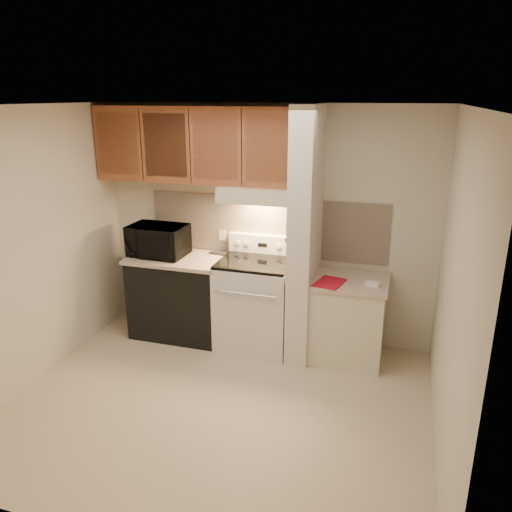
% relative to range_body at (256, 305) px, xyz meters
% --- Properties ---
extents(floor, '(3.60, 3.60, 0.00)m').
position_rel_range_body_xyz_m(floor, '(0.00, -1.16, -0.46)').
color(floor, beige).
rests_on(floor, ground).
extents(ceiling, '(3.60, 3.60, 0.00)m').
position_rel_range_body_xyz_m(ceiling, '(0.00, -1.16, 2.04)').
color(ceiling, white).
rests_on(ceiling, wall_back).
extents(wall_back, '(3.60, 2.50, 0.02)m').
position_rel_range_body_xyz_m(wall_back, '(0.00, 0.34, 0.79)').
color(wall_back, beige).
rests_on(wall_back, floor).
extents(wall_left, '(0.02, 3.00, 2.50)m').
position_rel_range_body_xyz_m(wall_left, '(-1.80, -1.16, 0.79)').
color(wall_left, beige).
rests_on(wall_left, floor).
extents(wall_right, '(0.02, 3.00, 2.50)m').
position_rel_range_body_xyz_m(wall_right, '(1.80, -1.16, 0.79)').
color(wall_right, beige).
rests_on(wall_right, floor).
extents(backsplash, '(2.60, 0.02, 0.63)m').
position_rel_range_body_xyz_m(backsplash, '(0.00, 0.33, 0.78)').
color(backsplash, beige).
rests_on(backsplash, wall_back).
extents(range_body, '(0.76, 0.65, 0.92)m').
position_rel_range_body_xyz_m(range_body, '(0.00, 0.00, 0.00)').
color(range_body, silver).
rests_on(range_body, floor).
extents(oven_window, '(0.50, 0.01, 0.30)m').
position_rel_range_body_xyz_m(oven_window, '(0.00, -0.32, 0.04)').
color(oven_window, black).
rests_on(oven_window, range_body).
extents(oven_handle, '(0.65, 0.02, 0.02)m').
position_rel_range_body_xyz_m(oven_handle, '(0.00, -0.35, 0.26)').
color(oven_handle, silver).
rests_on(oven_handle, range_body).
extents(cooktop, '(0.74, 0.64, 0.03)m').
position_rel_range_body_xyz_m(cooktop, '(0.00, 0.00, 0.48)').
color(cooktop, black).
rests_on(cooktop, range_body).
extents(range_backguard, '(0.76, 0.08, 0.20)m').
position_rel_range_body_xyz_m(range_backguard, '(0.00, 0.28, 0.59)').
color(range_backguard, silver).
rests_on(range_backguard, range_body).
extents(range_display, '(0.10, 0.01, 0.04)m').
position_rel_range_body_xyz_m(range_display, '(0.00, 0.24, 0.59)').
color(range_display, black).
rests_on(range_display, range_backguard).
extents(range_knob_left_outer, '(0.05, 0.02, 0.05)m').
position_rel_range_body_xyz_m(range_knob_left_outer, '(-0.28, 0.24, 0.59)').
color(range_knob_left_outer, silver).
rests_on(range_knob_left_outer, range_backguard).
extents(range_knob_left_inner, '(0.05, 0.02, 0.05)m').
position_rel_range_body_xyz_m(range_knob_left_inner, '(-0.18, 0.24, 0.59)').
color(range_knob_left_inner, silver).
rests_on(range_knob_left_inner, range_backguard).
extents(range_knob_right_inner, '(0.05, 0.02, 0.05)m').
position_rel_range_body_xyz_m(range_knob_right_inner, '(0.18, 0.24, 0.59)').
color(range_knob_right_inner, silver).
rests_on(range_knob_right_inner, range_backguard).
extents(range_knob_right_outer, '(0.05, 0.02, 0.05)m').
position_rel_range_body_xyz_m(range_knob_right_outer, '(0.28, 0.24, 0.59)').
color(range_knob_right_outer, silver).
rests_on(range_knob_right_outer, range_backguard).
extents(dishwasher_front, '(1.00, 0.63, 0.87)m').
position_rel_range_body_xyz_m(dishwasher_front, '(-0.88, 0.01, -0.03)').
color(dishwasher_front, black).
rests_on(dishwasher_front, floor).
extents(left_countertop, '(1.04, 0.67, 0.04)m').
position_rel_range_body_xyz_m(left_countertop, '(-0.88, 0.01, 0.43)').
color(left_countertop, beige).
rests_on(left_countertop, dishwasher_front).
extents(spoon_rest, '(0.24, 0.10, 0.02)m').
position_rel_range_body_xyz_m(spoon_rest, '(-0.48, 0.21, 0.46)').
color(spoon_rest, black).
rests_on(spoon_rest, left_countertop).
extents(teal_jar, '(0.12, 0.12, 0.11)m').
position_rel_range_body_xyz_m(teal_jar, '(-1.16, 0.23, 0.50)').
color(teal_jar, '#2F6960').
rests_on(teal_jar, left_countertop).
extents(outlet, '(0.08, 0.01, 0.12)m').
position_rel_range_body_xyz_m(outlet, '(-0.48, 0.32, 0.64)').
color(outlet, beige).
rests_on(outlet, backsplash).
extents(microwave, '(0.61, 0.42, 0.34)m').
position_rel_range_body_xyz_m(microwave, '(-1.10, -0.01, 0.62)').
color(microwave, black).
rests_on(microwave, left_countertop).
extents(partition_pillar, '(0.22, 0.70, 2.50)m').
position_rel_range_body_xyz_m(partition_pillar, '(0.51, -0.01, 0.79)').
color(partition_pillar, silver).
rests_on(partition_pillar, floor).
extents(pillar_trim, '(0.01, 0.70, 0.04)m').
position_rel_range_body_xyz_m(pillar_trim, '(0.39, -0.01, 0.84)').
color(pillar_trim, '#985331').
rests_on(pillar_trim, partition_pillar).
extents(knife_strip, '(0.02, 0.42, 0.04)m').
position_rel_range_body_xyz_m(knife_strip, '(0.39, -0.06, 0.86)').
color(knife_strip, black).
rests_on(knife_strip, partition_pillar).
extents(knife_blade_a, '(0.01, 0.03, 0.16)m').
position_rel_range_body_xyz_m(knife_blade_a, '(0.38, -0.22, 0.76)').
color(knife_blade_a, silver).
rests_on(knife_blade_a, knife_strip).
extents(knife_handle_a, '(0.02, 0.02, 0.10)m').
position_rel_range_body_xyz_m(knife_handle_a, '(0.38, -0.22, 0.91)').
color(knife_handle_a, black).
rests_on(knife_handle_a, knife_strip).
extents(knife_blade_b, '(0.01, 0.04, 0.18)m').
position_rel_range_body_xyz_m(knife_blade_b, '(0.38, -0.13, 0.75)').
color(knife_blade_b, silver).
rests_on(knife_blade_b, knife_strip).
extents(knife_handle_b, '(0.02, 0.02, 0.10)m').
position_rel_range_body_xyz_m(knife_handle_b, '(0.38, -0.14, 0.91)').
color(knife_handle_b, black).
rests_on(knife_handle_b, knife_strip).
extents(knife_blade_c, '(0.01, 0.04, 0.20)m').
position_rel_range_body_xyz_m(knife_blade_c, '(0.38, -0.06, 0.74)').
color(knife_blade_c, silver).
rests_on(knife_blade_c, knife_strip).
extents(knife_handle_c, '(0.02, 0.02, 0.10)m').
position_rel_range_body_xyz_m(knife_handle_c, '(0.38, -0.06, 0.91)').
color(knife_handle_c, black).
rests_on(knife_handle_c, knife_strip).
extents(knife_blade_d, '(0.01, 0.04, 0.16)m').
position_rel_range_body_xyz_m(knife_blade_d, '(0.38, 0.01, 0.76)').
color(knife_blade_d, silver).
rests_on(knife_blade_d, knife_strip).
extents(knife_handle_d, '(0.02, 0.02, 0.10)m').
position_rel_range_body_xyz_m(knife_handle_d, '(0.38, 0.02, 0.91)').
color(knife_handle_d, black).
rests_on(knife_handle_d, knife_strip).
extents(knife_blade_e, '(0.01, 0.04, 0.18)m').
position_rel_range_body_xyz_m(knife_blade_e, '(0.38, 0.11, 0.75)').
color(knife_blade_e, silver).
rests_on(knife_blade_e, knife_strip).
extents(knife_handle_e, '(0.02, 0.02, 0.10)m').
position_rel_range_body_xyz_m(knife_handle_e, '(0.38, 0.11, 0.91)').
color(knife_handle_e, black).
rests_on(knife_handle_e, knife_strip).
extents(oven_mitt, '(0.03, 0.09, 0.23)m').
position_rel_range_body_xyz_m(oven_mitt, '(0.38, 0.17, 0.71)').
color(oven_mitt, gray).
rests_on(oven_mitt, partition_pillar).
extents(right_cab_base, '(0.70, 0.60, 0.81)m').
position_rel_range_body_xyz_m(right_cab_base, '(0.97, -0.01, -0.06)').
color(right_cab_base, beige).
rests_on(right_cab_base, floor).
extents(right_countertop, '(0.74, 0.64, 0.04)m').
position_rel_range_body_xyz_m(right_countertop, '(0.97, -0.01, 0.37)').
color(right_countertop, beige).
rests_on(right_countertop, right_cab_base).
extents(red_folder, '(0.31, 0.38, 0.01)m').
position_rel_range_body_xyz_m(red_folder, '(0.79, -0.16, 0.40)').
color(red_folder, '#B70F24').
rests_on(red_folder, right_countertop).
extents(white_box, '(0.15, 0.12, 0.04)m').
position_rel_range_body_xyz_m(white_box, '(1.19, -0.11, 0.41)').
color(white_box, white).
rests_on(white_box, right_countertop).
extents(range_hood, '(0.78, 0.44, 0.15)m').
position_rel_range_body_xyz_m(range_hood, '(0.00, 0.12, 1.17)').
color(range_hood, beige).
rests_on(range_hood, upper_cabinets).
extents(hood_lip, '(0.78, 0.04, 0.06)m').
position_rel_range_body_xyz_m(hood_lip, '(0.00, -0.08, 1.12)').
color(hood_lip, beige).
rests_on(hood_lip, range_hood).
extents(upper_cabinets, '(2.18, 0.33, 0.77)m').
position_rel_range_body_xyz_m(upper_cabinets, '(-0.69, 0.17, 1.62)').
color(upper_cabinets, '#985331').
rests_on(upper_cabinets, wall_back).
extents(cab_door_a, '(0.46, 0.01, 0.63)m').
position_rel_range_body_xyz_m(cab_door_a, '(-1.51, 0.01, 1.62)').
color(cab_door_a, '#985331').
rests_on(cab_door_a, upper_cabinets).
extents(cab_gap_a, '(0.01, 0.01, 0.73)m').
position_rel_range_body_xyz_m(cab_gap_a, '(-1.23, 0.01, 1.62)').
color(cab_gap_a, black).
rests_on(cab_gap_a, upper_cabinets).
extents(cab_door_b, '(0.46, 0.01, 0.63)m').
position_rel_range_body_xyz_m(cab_door_b, '(-0.96, 0.01, 1.62)').
color(cab_door_b, '#985331').
rests_on(cab_door_b, upper_cabinets).
extents(cab_gap_b, '(0.01, 0.01, 0.73)m').
position_rel_range_body_xyz_m(cab_gap_b, '(-0.69, 0.01, 1.62)').
color(cab_gap_b, black).
rests_on(cab_gap_b, upper_cabinets).
extents(cab_door_c, '(0.46, 0.01, 0.63)m').
position_rel_range_body_xyz_m(cab_door_c, '(-0.42, 0.01, 1.62)').
color(cab_door_c, '#985331').
rests_on(cab_door_c, upper_cabinets).
extents(cab_gap_c, '(0.01, 0.01, 0.73)m').
position_rel_range_body_xyz_m(cab_gap_c, '(-0.14, 0.01, 1.62)').
color(cab_gap_c, black).
rests_on(cab_gap_c, upper_cabinets).
extents(cab_door_d, '(0.46, 0.01, 0.63)m').
position_rel_range_body_xyz_m(cab_door_d, '(0.13, 0.01, 1.62)').
color(cab_door_d, '#985331').
rests_on(cab_door_d, upper_cabinets).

